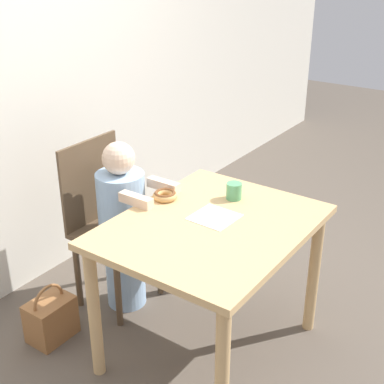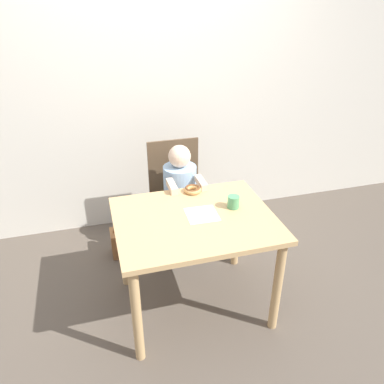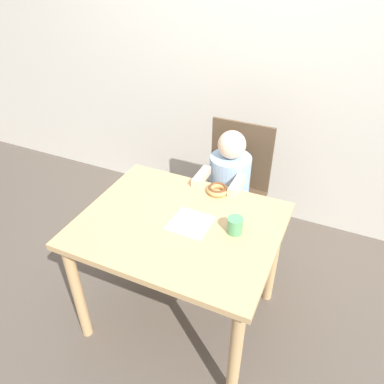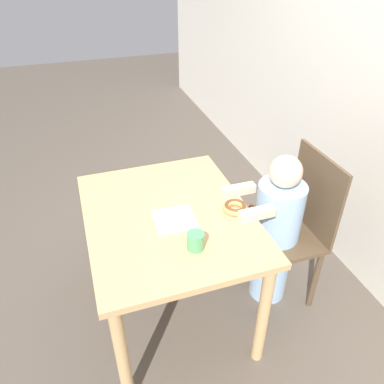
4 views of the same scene
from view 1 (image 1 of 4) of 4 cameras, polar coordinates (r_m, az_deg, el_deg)
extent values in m
plane|color=brown|center=(2.93, 1.87, -16.28)|extent=(12.00, 12.00, 0.00)
cube|color=silver|center=(3.17, -18.05, 11.34)|extent=(8.00, 0.05, 2.50)
cube|color=tan|center=(2.51, 2.09, -3.67)|extent=(1.03, 0.83, 0.03)
cylinder|color=tan|center=(2.27, 3.22, -19.10)|extent=(0.06, 0.06, 0.71)
cylinder|color=tan|center=(2.92, 12.86, -8.43)|extent=(0.06, 0.06, 0.71)
cylinder|color=tan|center=(2.61, -10.38, -12.61)|extent=(0.06, 0.06, 0.71)
cylinder|color=tan|center=(3.20, 1.13, -4.60)|extent=(0.06, 0.06, 0.71)
cube|color=brown|center=(3.05, -8.02, -4.06)|extent=(0.43, 0.38, 0.03)
cube|color=brown|center=(3.05, -10.79, 1.12)|extent=(0.43, 0.02, 0.49)
cylinder|color=brown|center=(2.97, -7.90, -10.35)|extent=(0.04, 0.04, 0.45)
cylinder|color=brown|center=(3.20, -3.47, -7.33)|extent=(0.04, 0.04, 0.45)
cylinder|color=brown|center=(3.16, -12.11, -8.35)|extent=(0.04, 0.04, 0.45)
cylinder|color=brown|center=(3.37, -7.64, -5.66)|extent=(0.04, 0.04, 0.45)
cylinder|color=#99BCE0|center=(3.13, -7.13, -7.94)|extent=(0.22, 0.22, 0.48)
cylinder|color=#99BCE0|center=(2.93, -7.55, -1.15)|extent=(0.26, 0.26, 0.35)
sphere|color=beige|center=(2.83, -7.85, 3.60)|extent=(0.18, 0.18, 0.18)
cube|color=beige|center=(2.68, -6.00, -0.85)|extent=(0.05, 0.19, 0.05)
cube|color=beige|center=(2.83, -3.07, 0.76)|extent=(0.05, 0.19, 0.05)
torus|color=tan|center=(2.73, -2.89, -0.39)|extent=(0.13, 0.13, 0.04)
torus|color=brown|center=(2.72, -2.90, -0.15)|extent=(0.11, 0.11, 0.02)
cube|color=white|center=(2.55, 2.40, -2.68)|extent=(0.21, 0.21, 0.00)
cube|color=brown|center=(3.02, -14.80, -12.99)|extent=(0.24, 0.17, 0.23)
torus|color=brown|center=(2.95, -15.04, -11.22)|extent=(0.20, 0.02, 0.20)
cylinder|color=#519E66|center=(2.73, 4.51, 0.11)|extent=(0.08, 0.08, 0.09)
camera|label=2|loc=(1.50, 69.88, 13.75)|focal=35.00mm
camera|label=3|loc=(2.54, 41.41, 20.62)|focal=35.00mm
camera|label=4|loc=(3.43, 23.07, 22.95)|focal=35.00mm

